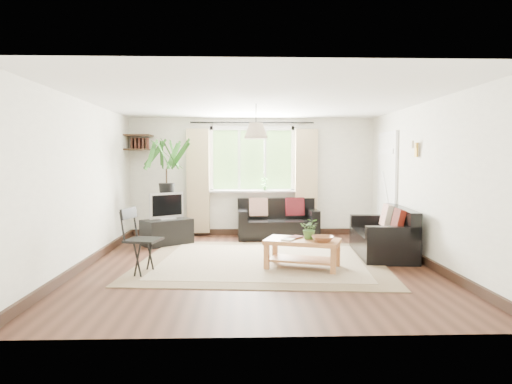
{
  "coord_description": "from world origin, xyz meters",
  "views": [
    {
      "loc": [
        -0.24,
        -6.62,
        1.54
      ],
      "look_at": [
        0.0,
        0.4,
        1.05
      ],
      "focal_mm": 32.0,
      "sensor_mm": 36.0,
      "label": 1
    }
  ],
  "objects_px": {
    "tv_stand": "(167,232)",
    "folding_chair": "(144,241)",
    "palm_stand": "(167,190)",
    "sofa_back": "(278,220)",
    "sofa_right": "(382,233)",
    "coffee_table": "(303,254)"
  },
  "relations": [
    {
      "from": "sofa_back",
      "to": "tv_stand",
      "type": "height_order",
      "value": "sofa_back"
    },
    {
      "from": "sofa_right",
      "to": "folding_chair",
      "type": "height_order",
      "value": "folding_chair"
    },
    {
      "from": "palm_stand",
      "to": "folding_chair",
      "type": "distance_m",
      "value": 2.6
    },
    {
      "from": "tv_stand",
      "to": "folding_chair",
      "type": "relative_size",
      "value": 0.96
    },
    {
      "from": "palm_stand",
      "to": "sofa_back",
      "type": "bearing_deg",
      "value": 6.31
    },
    {
      "from": "sofa_back",
      "to": "palm_stand",
      "type": "xyz_separation_m",
      "value": [
        -2.13,
        -0.24,
        0.61
      ]
    },
    {
      "from": "tv_stand",
      "to": "folding_chair",
      "type": "distance_m",
      "value": 2.17
    },
    {
      "from": "folding_chair",
      "to": "sofa_right",
      "type": "bearing_deg",
      "value": -59.1
    },
    {
      "from": "sofa_back",
      "to": "sofa_right",
      "type": "distance_m",
      "value": 2.3
    },
    {
      "from": "palm_stand",
      "to": "coffee_table",
      "type": "bearing_deg",
      "value": -45.42
    },
    {
      "from": "sofa_right",
      "to": "palm_stand",
      "type": "bearing_deg",
      "value": -106.99
    },
    {
      "from": "coffee_table",
      "to": "folding_chair",
      "type": "distance_m",
      "value": 2.22
    },
    {
      "from": "sofa_back",
      "to": "folding_chair",
      "type": "height_order",
      "value": "folding_chair"
    },
    {
      "from": "coffee_table",
      "to": "folding_chair",
      "type": "xyz_separation_m",
      "value": [
        -2.19,
        -0.23,
        0.24
      ]
    },
    {
      "from": "sofa_back",
      "to": "tv_stand",
      "type": "bearing_deg",
      "value": -164.85
    },
    {
      "from": "sofa_right",
      "to": "tv_stand",
      "type": "bearing_deg",
      "value": -101.88
    },
    {
      "from": "tv_stand",
      "to": "folding_chair",
      "type": "xyz_separation_m",
      "value": [
        0.04,
        -2.16,
        0.22
      ]
    },
    {
      "from": "sofa_back",
      "to": "sofa_right",
      "type": "xyz_separation_m",
      "value": [
        1.56,
        -1.69,
        0.0
      ]
    },
    {
      "from": "sofa_right",
      "to": "palm_stand",
      "type": "distance_m",
      "value": 4.01
    },
    {
      "from": "sofa_right",
      "to": "palm_stand",
      "type": "xyz_separation_m",
      "value": [
        -3.69,
        1.45,
        0.61
      ]
    },
    {
      "from": "folding_chair",
      "to": "tv_stand",
      "type": "bearing_deg",
      "value": 15.0
    },
    {
      "from": "sofa_back",
      "to": "palm_stand",
      "type": "bearing_deg",
      "value": -175.15
    }
  ]
}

